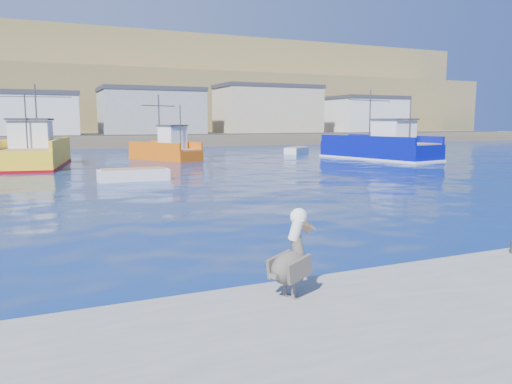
# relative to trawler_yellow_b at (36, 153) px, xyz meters

# --- Properties ---
(ground) EXTENTS (260.00, 260.00, 0.00)m
(ground) POSITION_rel_trawler_yellow_b_xyz_m (6.81, -31.58, -1.05)
(ground) COLOR #061B4F
(ground) RESTS_ON ground
(dock_bollards) EXTENTS (36.20, 0.20, 0.30)m
(dock_bollards) POSITION_rel_trawler_yellow_b_xyz_m (7.41, -34.98, -0.40)
(dock_bollards) COLOR #4C4C4C
(dock_bollards) RESTS_ON dock
(far_shore) EXTENTS (200.00, 81.00, 24.00)m
(far_shore) POSITION_rel_trawler_yellow_b_xyz_m (6.81, 77.62, 7.92)
(far_shore) COLOR brown
(far_shore) RESTS_ON ground
(trawler_yellow_b) EXTENTS (5.81, 12.03, 6.55)m
(trawler_yellow_b) POSITION_rel_trawler_yellow_b_xyz_m (0.00, 0.00, 0.00)
(trawler_yellow_b) COLOR yellow
(trawler_yellow_b) RESTS_ON ground
(trawler_blue) EXTENTS (6.38, 12.43, 6.58)m
(trawler_blue) POSITION_rel_trawler_yellow_b_xyz_m (29.73, -4.49, 0.02)
(trawler_blue) COLOR #050B88
(trawler_blue) RESTS_ON ground
(boat_orange) EXTENTS (5.70, 7.77, 5.95)m
(boat_orange) POSITION_rel_trawler_yellow_b_xyz_m (11.07, 2.61, -0.07)
(boat_orange) COLOR #D4580B
(boat_orange) RESTS_ON ground
(skiff_mid) EXTENTS (4.15, 1.55, 0.89)m
(skiff_mid) POSITION_rel_trawler_yellow_b_xyz_m (5.26, -12.70, -0.77)
(skiff_mid) COLOR silver
(skiff_mid) RESTS_ON ground
(skiff_far) EXTENTS (4.03, 3.77, 0.89)m
(skiff_far) POSITION_rel_trawler_yellow_b_xyz_m (26.60, 6.23, -0.77)
(skiff_far) COLOR silver
(skiff_far) RESTS_ON ground
(pelican) EXTENTS (1.20, 0.78, 1.52)m
(pelican) POSITION_rel_trawler_yellow_b_xyz_m (3.84, -35.43, 0.09)
(pelican) COLOR #595451
(pelican) RESTS_ON dock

